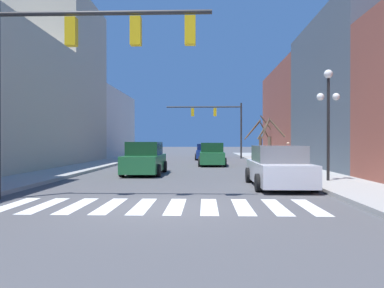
{
  "coord_description": "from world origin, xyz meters",
  "views": [
    {
      "loc": [
        1.24,
        -9.94,
        1.75
      ],
      "look_at": [
        0.26,
        18.45,
        1.58
      ],
      "focal_mm": 35.0,
      "sensor_mm": 36.0,
      "label": 1
    }
  ],
  "objects": [
    {
      "name": "traffic_signal_near",
      "position": [
        -2.58,
        1.13,
        4.44
      ],
      "size": [
        6.56,
        0.28,
        5.99
      ],
      "color": "#2D2D2D",
      "rests_on": "ground_plane"
    },
    {
      "name": "traffic_signal_far",
      "position": [
        2.61,
        29.25,
        4.28
      ],
      "size": [
        7.9,
        0.28,
        5.8
      ],
      "color": "#2D2D2D",
      "rests_on": "ground_plane"
    },
    {
      "name": "car_parked_right_mid",
      "position": [
        1.29,
        26.6,
        0.72
      ],
      "size": [
        1.97,
        4.39,
        1.54
      ],
      "rotation": [
        0.0,
        0.0,
        1.57
      ],
      "color": "navy",
      "rests_on": "ground_plane"
    },
    {
      "name": "ground_plane",
      "position": [
        0.0,
        0.0,
        0.0
      ],
      "size": [
        240.0,
        240.0,
        0.0
      ],
      "primitive_type": "plane",
      "color": "#4C4C4F"
    },
    {
      "name": "car_parked_right_near",
      "position": [
        1.75,
        17.64,
        0.78
      ],
      "size": [
        1.98,
        4.53,
        1.68
      ],
      "rotation": [
        0.0,
        0.0,
        1.57
      ],
      "color": "#236B38",
      "rests_on": "ground_plane"
    },
    {
      "name": "building_row_right",
      "position": [
        11.0,
        14.93,
        4.29
      ],
      "size": [
        6.0,
        40.09,
        9.45
      ],
      "color": "#934C3D",
      "rests_on": "ground_plane"
    },
    {
      "name": "car_parked_left_far",
      "position": [
        1.35,
        33.57,
        0.72
      ],
      "size": [
        1.98,
        4.75,
        1.54
      ],
      "rotation": [
        0.0,
        0.0,
        1.57
      ],
      "color": "gray",
      "rests_on": "ground_plane"
    },
    {
      "name": "car_at_intersection",
      "position": [
        -2.0,
        10.06,
        0.81
      ],
      "size": [
        2.05,
        4.81,
        1.74
      ],
      "rotation": [
        0.0,
        0.0,
        -1.57
      ],
      "color": "#236B38",
      "rests_on": "ground_plane"
    },
    {
      "name": "building_row_left",
      "position": [
        -11.0,
        14.71,
        5.23
      ],
      "size": [
        6.0,
        44.92,
        13.22
      ],
      "color": "#934C3D",
      "rests_on": "ground_plane"
    },
    {
      "name": "car_parked_left_near",
      "position": [
        4.08,
        4.66,
        0.75
      ],
      "size": [
        2.15,
        4.84,
        1.6
      ],
      "rotation": [
        0.0,
        0.0,
        1.57
      ],
      "color": "silver",
      "rests_on": "ground_plane"
    },
    {
      "name": "crosswalk_stripes",
      "position": [
        0.0,
        0.15,
        0.0
      ],
      "size": [
        8.55,
        2.6,
        0.01
      ],
      "color": "white",
      "rests_on": "ground_plane"
    },
    {
      "name": "street_tree_left_far",
      "position": [
        6.95,
        28.8,
        2.13
      ],
      "size": [
        3.45,
        0.94,
        4.36
      ],
      "color": "brown",
      "rests_on": "sidewalk_right"
    },
    {
      "name": "car_parked_right_far",
      "position": [
        -4.09,
        26.21,
        0.72
      ],
      "size": [
        2.13,
        4.12,
        1.53
      ],
      "rotation": [
        0.0,
        0.0,
        1.57
      ],
      "color": "white",
      "rests_on": "ground_plane"
    },
    {
      "name": "street_tree_right_far",
      "position": [
        6.58,
        21.16,
        1.8
      ],
      "size": [
        2.27,
        0.67,
        3.6
      ],
      "color": "brown",
      "rests_on": "sidewalk_right"
    },
    {
      "name": "pedestrian_near_right_corner",
      "position": [
        6.61,
        14.36,
        1.09
      ],
      "size": [
        0.3,
        0.68,
        1.58
      ],
      "rotation": [
        0.0,
        0.0,
        4.98
      ],
      "color": "#282D47",
      "rests_on": "sidewalk_right"
    },
    {
      "name": "street_lamp_right_corner",
      "position": [
        6.33,
        5.68,
        3.38
      ],
      "size": [
        0.95,
        0.36,
        4.58
      ],
      "color": "black",
      "rests_on": "sidewalk_right"
    }
  ]
}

